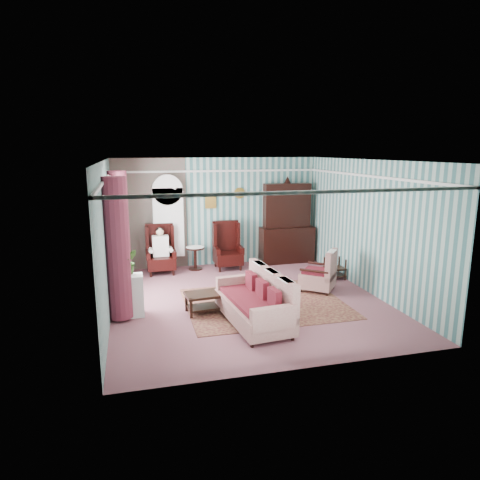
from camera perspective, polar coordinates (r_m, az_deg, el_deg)
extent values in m
plane|color=brown|center=(9.12, 0.91, -7.96)|extent=(6.00, 6.00, 0.00)
cube|color=#3D6F6F|center=(11.61, -2.98, 3.75)|extent=(5.50, 0.02, 2.90)
cube|color=#3D6F6F|center=(5.97, 8.60, -4.30)|extent=(5.50, 0.02, 2.90)
cube|color=#3D6F6F|center=(8.44, -17.37, 0.09)|extent=(0.02, 6.00, 2.90)
cube|color=#3D6F6F|center=(9.81, 16.64, 1.74)|extent=(0.02, 6.00, 2.90)
cube|color=white|center=(8.57, 0.98, 10.58)|extent=(5.50, 6.00, 0.02)
cube|color=brown|center=(11.39, -11.90, 3.34)|extent=(1.90, 0.01, 2.90)
cube|color=silver|center=(8.59, 0.97, 8.25)|extent=(5.50, 6.00, 0.05)
cube|color=white|center=(9.01, -17.04, 1.49)|extent=(0.04, 1.50, 1.90)
cylinder|color=maroon|center=(8.01, -16.04, -1.17)|extent=(0.44, 0.44, 2.60)
cylinder|color=maroon|center=(10.07, -15.77, 1.47)|extent=(0.44, 0.44, 2.60)
cube|color=#B97F31|center=(11.50, -3.95, 5.17)|extent=(0.30, 0.03, 0.38)
cube|color=white|center=(11.32, -9.51, 1.69)|extent=(0.80, 0.28, 2.24)
cube|color=black|center=(11.91, 6.31, 2.58)|extent=(1.50, 0.56, 2.36)
cube|color=black|center=(11.02, -10.54, -1.26)|extent=(0.76, 0.80, 1.25)
cube|color=black|center=(11.26, -1.63, -0.77)|extent=(0.76, 0.80, 1.25)
cylinder|color=black|center=(11.33, -5.99, -2.44)|extent=(0.50, 0.50, 0.60)
cube|color=black|center=(10.70, 12.51, -3.70)|extent=(0.45, 0.38, 0.54)
cube|color=white|center=(8.41, -14.62, -7.21)|extent=(0.55, 0.35, 0.80)
cube|color=#461D17|center=(8.92, 3.30, -8.39)|extent=(3.20, 2.60, 0.01)
cube|color=#C3B097|center=(7.75, 1.77, -7.69)|extent=(1.26, 2.06, 1.00)
cube|color=#C6B699|center=(9.72, 10.34, -4.08)|extent=(1.15, 1.14, 0.91)
cube|color=black|center=(8.40, -4.42, -8.32)|extent=(0.87, 0.59, 0.40)
imported|color=#2A591C|center=(8.10, -15.15, -3.54)|extent=(0.45, 0.43, 0.40)
imported|color=#25561B|center=(8.33, -14.43, -2.81)|extent=(0.31, 0.28, 0.47)
imported|color=#19511E|center=(8.29, -15.63, -3.37)|extent=(0.26, 0.26, 0.36)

